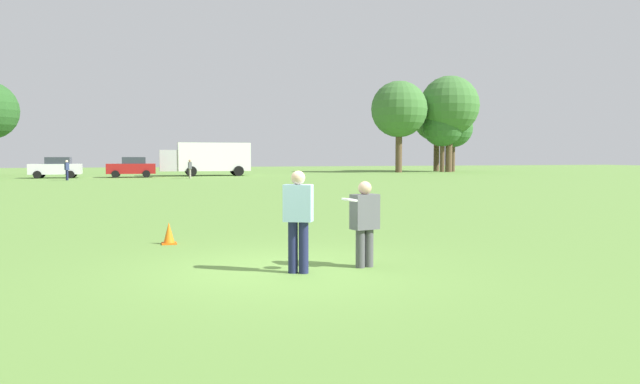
# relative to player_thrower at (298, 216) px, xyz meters

# --- Properties ---
(ground_plane) EXTENTS (188.65, 188.65, 0.00)m
(ground_plane) POSITION_rel_player_thrower_xyz_m (-0.14, 0.34, -0.96)
(ground_plane) COLOR #608C3D
(player_thrower) EXTENTS (0.54, 0.45, 1.69)m
(player_thrower) POSITION_rel_player_thrower_xyz_m (0.00, 0.00, 0.00)
(player_thrower) COLOR #1E234C
(player_thrower) RESTS_ON ground
(player_defender) EXTENTS (0.51, 0.36, 1.50)m
(player_defender) POSITION_rel_player_thrower_xyz_m (1.24, 0.16, -0.12)
(player_defender) COLOR #4C4C51
(player_defender) RESTS_ON ground
(frisbee) EXTENTS (0.27, 0.27, 0.06)m
(frisbee) POSITION_rel_player_thrower_xyz_m (0.81, -0.23, 0.26)
(frisbee) COLOR white
(traffic_cone) EXTENTS (0.32, 0.32, 0.48)m
(traffic_cone) POSITION_rel_player_thrower_xyz_m (-1.88, 3.96, -0.73)
(traffic_cone) COLOR #D8590C
(traffic_cone) RESTS_ON ground
(parked_car_mid_left) EXTENTS (4.24, 2.29, 1.82)m
(parked_car_mid_left) POSITION_rel_player_thrower_xyz_m (-9.23, 46.55, -0.03)
(parked_car_mid_left) COLOR silver
(parked_car_mid_left) RESTS_ON ground
(parked_car_center) EXTENTS (4.24, 2.29, 1.82)m
(parked_car_center) POSITION_rel_player_thrower_xyz_m (-2.96, 46.37, -0.03)
(parked_car_center) COLOR maroon
(parked_car_center) RESTS_ON ground
(box_truck) EXTENTS (8.55, 3.14, 3.18)m
(box_truck) POSITION_rel_player_thrower_xyz_m (3.97, 48.47, 0.80)
(box_truck) COLOR white
(box_truck) RESTS_ON ground
(bystander_sideline_watcher) EXTENTS (0.30, 0.47, 1.62)m
(bystander_sideline_watcher) POSITION_rel_player_thrower_xyz_m (1.80, 42.30, -0.04)
(bystander_sideline_watcher) COLOR gray
(bystander_sideline_watcher) RESTS_ON ground
(bystander_field_marshal) EXTENTS (0.40, 0.50, 1.60)m
(bystander_field_marshal) POSITION_rel_player_thrower_xyz_m (-7.81, 41.10, -0.05)
(bystander_field_marshal) COLOR #1E234C
(bystander_field_marshal) RESTS_ON ground
(tree_east_birch) EXTENTS (6.52, 6.52, 10.59)m
(tree_east_birch) POSITION_rel_player_thrower_xyz_m (26.62, 53.86, 6.33)
(tree_east_birch) COLOR brown
(tree_east_birch) RESTS_ON ground
(tree_east_oak) EXTENTS (4.86, 4.86, 7.90)m
(tree_east_oak) POSITION_rel_player_thrower_xyz_m (32.40, 54.08, 4.48)
(tree_east_oak) COLOR brown
(tree_east_oak) RESTS_ON ground
(tree_far_east_pine) EXTENTS (7.03, 7.03, 11.43)m
(tree_far_east_pine) POSITION_rel_player_thrower_xyz_m (33.19, 53.89, 6.91)
(tree_far_east_pine) COLOR brown
(tree_far_east_pine) RESTS_ON ground
(tree_far_west_pine) EXTENTS (6.01, 6.01, 9.76)m
(tree_far_west_pine) POSITION_rel_player_thrower_xyz_m (33.43, 57.43, 5.76)
(tree_far_west_pine) COLOR brown
(tree_far_west_pine) RESTS_ON ground
(tree_horizon_center) EXTENTS (4.76, 4.76, 7.73)m
(tree_horizon_center) POSITION_rel_player_thrower_xyz_m (34.44, 55.17, 4.36)
(tree_horizon_center) COLOR brown
(tree_horizon_center) RESTS_ON ground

